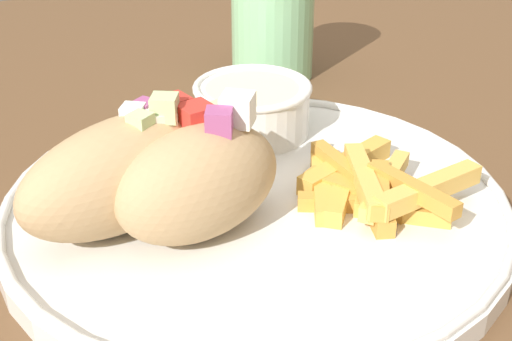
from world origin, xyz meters
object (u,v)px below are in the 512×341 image
Objects in this scene: plate at (256,205)px; sauce_ramekin at (252,105)px; pita_sandwich_far at (128,170)px; pita_sandwich_near at (197,176)px; fries_pile at (367,187)px; water_glass at (273,21)px.

plate is 0.10m from sauce_ramekin.
pita_sandwich_near is at bearing -54.65° from pita_sandwich_far.
sauce_ramekin is (0.11, 0.08, -0.01)m from pita_sandwich_far.
plate is at bearing -28.03° from pita_sandwich_far.
pita_sandwich_far is at bearing 173.25° from plate.
pita_sandwich_far is at bearing 127.45° from pita_sandwich_near.
water_glass is (0.05, 0.24, 0.03)m from fries_pile.
pita_sandwich_far is at bearing -144.44° from sauce_ramekin.
water_glass is (0.19, 0.21, 0.00)m from pita_sandwich_far.
sauce_ramekin is at bearing 67.69° from plate.
plate is 0.25m from water_glass.
water_glass reaches higher than sauce_ramekin.
fries_pile is at bearing -78.20° from sauce_ramekin.
fries_pile is 1.35× the size of sauce_ramekin.
pita_sandwich_far is at bearing 164.51° from fries_pile.
pita_sandwich_near is at bearing -127.66° from sauce_ramekin.
pita_sandwich_far reaches higher than fries_pile.
sauce_ramekin reaches higher than fries_pile.
water_glass is (0.08, 0.13, 0.02)m from sauce_ramekin.
fries_pile is (0.06, -0.03, 0.01)m from plate.
water_glass is (0.15, 0.23, 0.00)m from pita_sandwich_near.
fries_pile is at bearing -101.90° from water_glass.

